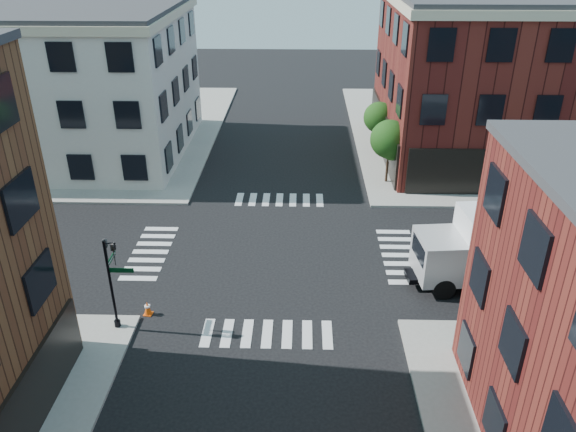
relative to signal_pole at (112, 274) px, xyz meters
The scene contains 10 objects.
ground 9.90m from the signal_pole, 44.81° to the left, with size 120.00×120.00×0.00m, color black.
sidewalk_ne 39.27m from the signal_pole, 44.95° to the left, with size 30.00×30.00×0.15m, color gray.
sidewalk_nw 31.27m from the signal_pole, 117.29° to the left, with size 30.00×30.00×0.15m, color gray.
building_ne 35.57m from the signal_pole, 39.79° to the left, with size 25.00×16.00×12.00m, color #461311.
building_nw 25.92m from the signal_pole, 118.43° to the left, with size 22.00×16.00×11.00m, color silver.
tree_near 21.94m from the signal_pole, 49.38° to the left, with size 2.69×2.69×4.49m.
tree_far 26.78m from the signal_pole, 57.77° to the left, with size 2.43×2.43×4.07m.
signal_pole is the anchor object (origin of this frame).
box_truck 18.97m from the signal_pole, 12.64° to the left, with size 9.07×3.49×4.02m.
traffic_cone 2.88m from the signal_pole, 43.69° to the left, with size 0.44×0.44×0.71m.
Camera 1 is at (1.46, -26.96, 16.22)m, focal length 35.00 mm.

